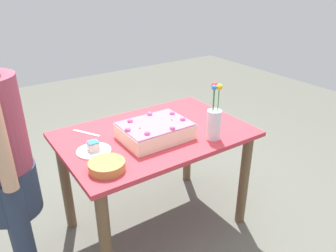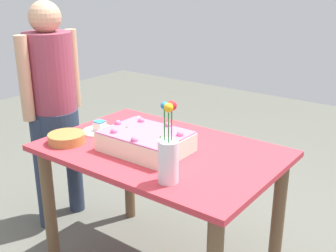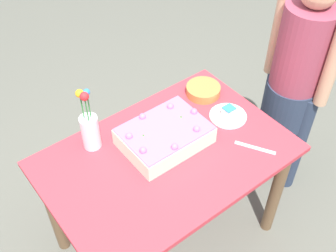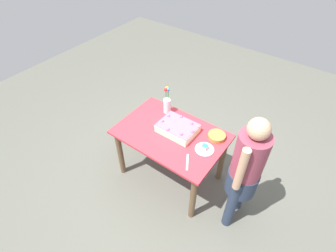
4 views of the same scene
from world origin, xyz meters
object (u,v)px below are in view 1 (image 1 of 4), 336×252
(person_standing, at_px, (1,159))
(serving_plate_with_slice, at_px, (94,149))
(flower_vase, at_px, (214,121))
(fruit_bowl, at_px, (107,166))
(cake_knife, at_px, (86,133))
(sheet_cake, at_px, (155,131))

(person_standing, bearing_deg, serving_plate_with_slice, -6.28)
(flower_vase, bearing_deg, fruit_bowl, -3.07)
(cake_knife, xyz_separation_m, person_standing, (0.54, 0.20, 0.08))
(flower_vase, height_order, fruit_bowl, flower_vase)
(sheet_cake, xyz_separation_m, fruit_bowl, (0.41, 0.17, -0.03))
(cake_knife, distance_m, person_standing, 0.58)
(flower_vase, bearing_deg, serving_plate_with_slice, -21.07)
(sheet_cake, relative_size, serving_plate_with_slice, 2.09)
(serving_plate_with_slice, xyz_separation_m, person_standing, (0.48, -0.05, 0.07))
(flower_vase, height_order, person_standing, person_standing)
(sheet_cake, distance_m, serving_plate_with_slice, 0.40)
(fruit_bowl, height_order, person_standing, person_standing)
(cake_knife, height_order, flower_vase, flower_vase)
(sheet_cake, bearing_deg, flower_vase, 145.17)
(sheet_cake, bearing_deg, fruit_bowl, 22.66)
(flower_vase, xyz_separation_m, person_standing, (1.18, -0.32, -0.04))
(flower_vase, bearing_deg, cake_knife, -39.13)
(person_standing, bearing_deg, fruit_bowl, -31.51)
(serving_plate_with_slice, distance_m, fruit_bowl, 0.23)
(flower_vase, xyz_separation_m, fruit_bowl, (0.72, -0.04, -0.10))
(fruit_bowl, bearing_deg, flower_vase, 176.93)
(flower_vase, bearing_deg, sheet_cake, -34.83)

